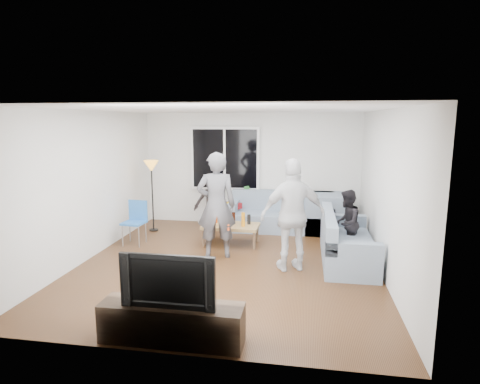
% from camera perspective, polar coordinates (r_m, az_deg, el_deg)
% --- Properties ---
extents(floor, '(5.00, 5.50, 0.04)m').
position_cam_1_polar(floor, '(6.99, -1.64, -10.33)').
color(floor, '#56351C').
rests_on(floor, ground).
extents(ceiling, '(5.00, 5.50, 0.04)m').
position_cam_1_polar(ceiling, '(6.55, -1.75, 11.84)').
color(ceiling, white).
rests_on(ceiling, ground).
extents(wall_back, '(5.00, 0.04, 2.60)m').
position_cam_1_polar(wall_back, '(9.35, 1.56, 3.25)').
color(wall_back, silver).
rests_on(wall_back, ground).
extents(wall_front, '(5.00, 0.04, 2.60)m').
position_cam_1_polar(wall_front, '(4.03, -9.30, -6.27)').
color(wall_front, silver).
rests_on(wall_front, ground).
extents(wall_left, '(0.04, 5.50, 2.60)m').
position_cam_1_polar(wall_left, '(7.54, -20.85, 0.90)').
color(wall_left, silver).
rests_on(wall_left, ground).
extents(wall_right, '(0.04, 5.50, 2.60)m').
position_cam_1_polar(wall_right, '(6.65, 20.16, -0.24)').
color(wall_right, silver).
rests_on(wall_right, ground).
extents(window_frame, '(1.62, 0.06, 1.47)m').
position_cam_1_polar(window_frame, '(9.34, -2.16, 4.79)').
color(window_frame, white).
rests_on(window_frame, wall_back).
extents(window_glass, '(1.50, 0.02, 1.35)m').
position_cam_1_polar(window_glass, '(9.31, -2.21, 4.77)').
color(window_glass, black).
rests_on(window_glass, window_frame).
extents(window_mullion, '(0.05, 0.03, 1.35)m').
position_cam_1_polar(window_mullion, '(9.30, -2.22, 4.76)').
color(window_mullion, white).
rests_on(window_mullion, window_frame).
extents(radiator, '(1.30, 0.12, 0.62)m').
position_cam_1_polar(radiator, '(9.50, -2.16, -2.70)').
color(radiator, silver).
rests_on(radiator, floor).
extents(potted_plant, '(0.20, 0.18, 0.32)m').
position_cam_1_polar(potted_plant, '(9.29, 0.87, -0.02)').
color(potted_plant, '#2B6B2D').
rests_on(potted_plant, radiator).
extents(vase, '(0.18, 0.18, 0.18)m').
position_cam_1_polar(vase, '(9.44, -3.58, -0.32)').
color(vase, silver).
rests_on(vase, radiator).
extents(sofa_back_section, '(2.30, 0.85, 0.85)m').
position_cam_1_polar(sofa_back_section, '(8.94, 5.85, -2.82)').
color(sofa_back_section, slate).
rests_on(sofa_back_section, floor).
extents(sofa_right_section, '(2.00, 0.85, 0.85)m').
position_cam_1_polar(sofa_right_section, '(7.21, 15.14, -6.33)').
color(sofa_right_section, slate).
rests_on(sofa_right_section, floor).
extents(sofa_corner, '(0.85, 0.85, 0.85)m').
position_cam_1_polar(sofa_corner, '(8.94, 12.04, -3.00)').
color(sofa_corner, slate).
rests_on(sofa_corner, floor).
extents(cushion_yellow, '(0.47, 0.43, 0.14)m').
position_cam_1_polar(cushion_yellow, '(9.06, -2.06, -2.05)').
color(cushion_yellow, gold).
rests_on(cushion_yellow, sofa_back_section).
extents(cushion_red, '(0.46, 0.44, 0.13)m').
position_cam_1_polar(cushion_red, '(9.11, -1.16, -1.97)').
color(cushion_red, maroon).
rests_on(cushion_red, sofa_back_section).
extents(coffee_table, '(1.11, 0.62, 0.40)m').
position_cam_1_polar(coffee_table, '(7.96, -1.32, -6.07)').
color(coffee_table, '#9A784A').
rests_on(coffee_table, floor).
extents(pitcher, '(0.17, 0.17, 0.17)m').
position_cam_1_polar(pitcher, '(7.92, -1.70, -4.02)').
color(pitcher, maroon).
rests_on(pitcher, coffee_table).
extents(side_chair, '(0.44, 0.44, 0.86)m').
position_cam_1_polar(side_chair, '(8.17, -14.91, -4.34)').
color(side_chair, '#2A6AB9').
rests_on(side_chair, floor).
extents(floor_lamp, '(0.32, 0.32, 1.56)m').
position_cam_1_polar(floor_lamp, '(9.00, -12.38, -0.61)').
color(floor_lamp, orange).
rests_on(floor_lamp, floor).
extents(player_left, '(0.77, 0.59, 1.89)m').
position_cam_1_polar(player_left, '(7.09, -3.39, -1.91)').
color(player_left, '#4E4E53').
rests_on(player_left, floor).
extents(player_right, '(1.17, 0.78, 1.84)m').
position_cam_1_polar(player_right, '(6.52, 7.59, -3.30)').
color(player_right, silver).
rests_on(player_right, floor).
extents(spectator_right, '(0.60, 0.69, 1.21)m').
position_cam_1_polar(spectator_right, '(7.48, 14.95, -4.28)').
color(spectator_right, black).
rests_on(spectator_right, floor).
extents(spectator_back, '(0.89, 0.63, 1.25)m').
position_cam_1_polar(spectator_back, '(9.15, -4.09, -1.19)').
color(spectator_back, black).
rests_on(spectator_back, floor).
extents(tv_console, '(1.60, 0.40, 0.44)m').
position_cam_1_polar(tv_console, '(4.72, -9.67, -17.89)').
color(tv_console, '#36281B').
rests_on(tv_console, floor).
extents(television, '(1.05, 0.14, 0.60)m').
position_cam_1_polar(television, '(4.50, -9.88, -12.02)').
color(television, black).
rests_on(television, tv_console).
extents(bottle_e, '(0.07, 0.07, 0.19)m').
position_cam_1_polar(bottle_e, '(7.92, 1.28, -3.94)').
color(bottle_e, black).
rests_on(bottle_e, coffee_table).
extents(bottle_c, '(0.07, 0.07, 0.23)m').
position_cam_1_polar(bottle_c, '(7.98, -0.92, -3.70)').
color(bottle_c, black).
rests_on(bottle_c, coffee_table).
extents(bottle_b, '(0.08, 0.08, 0.21)m').
position_cam_1_polar(bottle_b, '(7.80, -2.28, -4.09)').
color(bottle_b, '#357B16').
rests_on(bottle_b, coffee_table).
extents(bottle_d, '(0.07, 0.07, 0.27)m').
position_cam_1_polar(bottle_d, '(7.75, 0.46, -3.95)').
color(bottle_d, orange).
rests_on(bottle_d, coffee_table).
extents(bottle_a, '(0.07, 0.07, 0.21)m').
position_cam_1_polar(bottle_a, '(8.05, -3.48, -3.68)').
color(bottle_a, '#E7500D').
rests_on(bottle_a, coffee_table).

